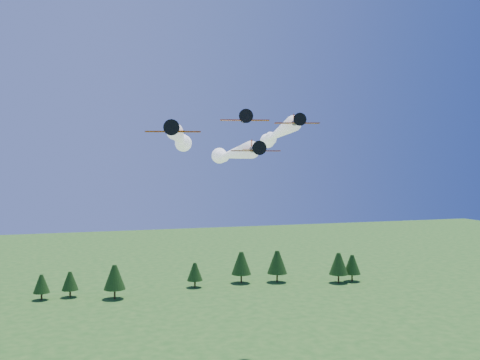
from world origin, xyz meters
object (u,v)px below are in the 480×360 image
object	(u,v)px
plane_right	(276,135)
plane_slot	(245,118)
plane_left	(181,139)
plane_lead	(230,155)

from	to	relation	value
plane_right	plane_slot	world-z (taller)	plane_slot
plane_left	plane_slot	size ratio (longest dim) A/B	5.03
plane_slot	plane_left	bearing A→B (deg)	125.57
plane_lead	plane_slot	size ratio (longest dim) A/B	6.49
plane_lead	plane_left	distance (m)	10.20
plane_lead	plane_left	xyz separation A→B (m)	(-9.74, 0.53, 2.97)
plane_left	plane_slot	bearing A→B (deg)	-55.57
plane_lead	plane_right	xyz separation A→B (m)	(11.85, 5.17, 4.41)
plane_lead	plane_left	bearing A→B (deg)	-172.41
plane_right	plane_slot	xyz separation A→B (m)	(-14.73, -23.13, 1.09)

